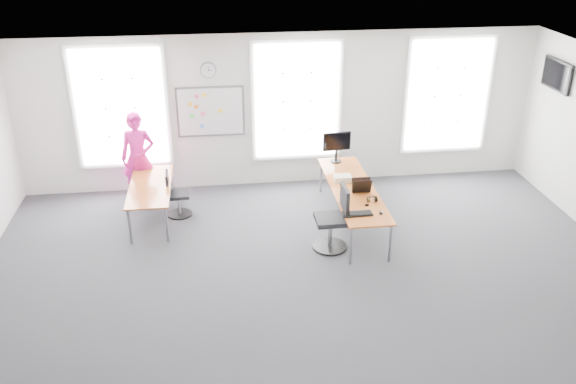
{
  "coord_description": "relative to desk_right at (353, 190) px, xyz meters",
  "views": [
    {
      "loc": [
        -1.3,
        -7.21,
        5.13
      ],
      "look_at": [
        -0.22,
        1.2,
        1.1
      ],
      "focal_mm": 38.0,
      "sensor_mm": 36.0,
      "label": 1
    }
  ],
  "objects": [
    {
      "name": "floor",
      "position": [
        -1.02,
        -2.1,
        -0.64
      ],
      "size": [
        10.0,
        10.0,
        0.0
      ],
      "primitive_type": "plane",
      "color": "#2D2C32",
      "rests_on": "ground"
    },
    {
      "name": "ceiling",
      "position": [
        -1.02,
        -2.1,
        2.36
      ],
      "size": [
        10.0,
        10.0,
        0.0
      ],
      "primitive_type": "plane",
      "rotation": [
        3.14,
        0.0,
        0.0
      ],
      "color": "white",
      "rests_on": "ground"
    },
    {
      "name": "wall_back",
      "position": [
        -1.02,
        1.9,
        0.86
      ],
      "size": [
        10.0,
        0.0,
        10.0
      ],
      "primitive_type": "plane",
      "rotation": [
        1.57,
        0.0,
        0.0
      ],
      "color": "white",
      "rests_on": "ground"
    },
    {
      "name": "window_left",
      "position": [
        -4.02,
        1.87,
        1.06
      ],
      "size": [
        1.6,
        0.06,
        2.2
      ],
      "primitive_type": "cube",
      "color": "silver",
      "rests_on": "wall_back"
    },
    {
      "name": "window_mid",
      "position": [
        -0.72,
        1.87,
        1.06
      ],
      "size": [
        1.6,
        0.06,
        2.2
      ],
      "primitive_type": "cube",
      "color": "silver",
      "rests_on": "wall_back"
    },
    {
      "name": "window_right",
      "position": [
        2.28,
        1.87,
        1.06
      ],
      "size": [
        1.6,
        0.06,
        2.2
      ],
      "primitive_type": "cube",
      "color": "silver",
      "rests_on": "wall_back"
    },
    {
      "name": "desk_right",
      "position": [
        0.0,
        0.0,
        0.0
      ],
      "size": [
        0.75,
        2.8,
        0.68
      ],
      "color": "#AC4A1B",
      "rests_on": "ground"
    },
    {
      "name": "desk_left",
      "position": [
        -3.49,
        0.6,
        -0.03
      ],
      "size": [
        0.72,
        1.81,
        0.66
      ],
      "color": "#AC4A1B",
      "rests_on": "ground"
    },
    {
      "name": "chair_right",
      "position": [
        -0.48,
        -0.8,
        -0.17
      ],
      "size": [
        0.57,
        0.57,
        1.07
      ],
      "rotation": [
        0.0,
        0.0,
        -1.56
      ],
      "color": "black",
      "rests_on": "ground"
    },
    {
      "name": "chair_left",
      "position": [
        -3.07,
        0.69,
        -0.27
      ],
      "size": [
        0.45,
        0.45,
        0.84
      ],
      "rotation": [
        0.0,
        0.0,
        1.6
      ],
      "color": "black",
      "rests_on": "ground"
    },
    {
      "name": "person",
      "position": [
        -3.74,
        1.41,
        0.23
      ],
      "size": [
        0.66,
        0.46,
        1.73
      ],
      "primitive_type": "imported",
      "rotation": [
        0.0,
        0.0,
        -0.07
      ],
      "color": "#E41D92",
      "rests_on": "ground"
    },
    {
      "name": "whiteboard",
      "position": [
        -2.37,
        1.87,
        0.91
      ],
      "size": [
        1.2,
        0.03,
        0.9
      ],
      "primitive_type": "cube",
      "color": "white",
      "rests_on": "wall_back"
    },
    {
      "name": "wall_clock",
      "position": [
        -2.37,
        1.87,
        1.71
      ],
      "size": [
        0.3,
        0.04,
        0.3
      ],
      "primitive_type": "cylinder",
      "rotation": [
        1.57,
        0.0,
        0.0
      ],
      "color": "gray",
      "rests_on": "wall_back"
    },
    {
      "name": "tv",
      "position": [
        3.93,
        0.9,
        1.66
      ],
      "size": [
        0.06,
        0.9,
        0.55
      ],
      "primitive_type": "cube",
      "color": "black",
      "rests_on": "wall_right"
    },
    {
      "name": "keyboard",
      "position": [
        -0.16,
        -0.99,
        0.06
      ],
      "size": [
        0.5,
        0.2,
        0.02
      ],
      "primitive_type": "cube",
      "rotation": [
        0.0,
        0.0,
        0.05
      ],
      "color": "black",
      "rests_on": "desk_right"
    },
    {
      "name": "mouse",
      "position": [
        0.23,
        -1.0,
        0.06
      ],
      "size": [
        0.06,
        0.1,
        0.04
      ],
      "primitive_type": "ellipsoid",
      "rotation": [
        0.0,
        0.0,
        -0.01
      ],
      "color": "black",
      "rests_on": "desk_right"
    },
    {
      "name": "lens_cap",
      "position": [
        0.08,
        -0.7,
        0.05
      ],
      "size": [
        0.08,
        0.08,
        0.01
      ],
      "primitive_type": "cylinder",
      "rotation": [
        0.0,
        0.0,
        -0.21
      ],
      "color": "black",
      "rests_on": "desk_right"
    },
    {
      "name": "headphones",
      "position": [
        0.19,
        -0.57,
        0.09
      ],
      "size": [
        0.17,
        0.09,
        0.1
      ],
      "rotation": [
        0.0,
        0.0,
        -0.07
      ],
      "color": "black",
      "rests_on": "desk_right"
    },
    {
      "name": "laptop_sleeve",
      "position": [
        0.1,
        -0.21,
        0.17
      ],
      "size": [
        0.32,
        0.17,
        0.26
      ],
      "rotation": [
        0.0,
        0.0,
        -0.02
      ],
      "color": "black",
      "rests_on": "desk_right"
    },
    {
      "name": "paper_stack",
      "position": [
        -0.11,
        0.31,
        0.1
      ],
      "size": [
        0.31,
        0.24,
        0.1
      ],
      "primitive_type": "cube",
      "rotation": [
        0.0,
        0.0,
        -0.03
      ],
      "color": "#F6ECC8",
      "rests_on": "desk_right"
    },
    {
      "name": "monitor",
      "position": [
        -0.06,
        1.18,
        0.4
      ],
      "size": [
        0.54,
        0.22,
        0.59
      ],
      "rotation": [
        0.0,
        0.0,
        0.1
      ],
      "color": "black",
      "rests_on": "desk_right"
    }
  ]
}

